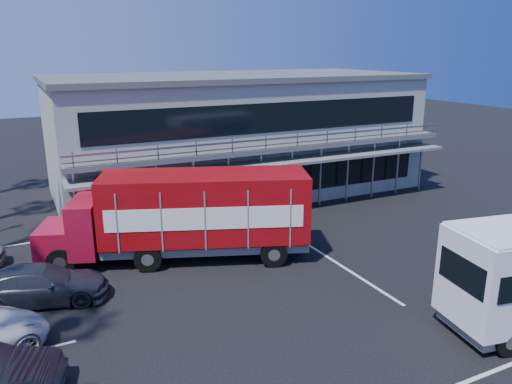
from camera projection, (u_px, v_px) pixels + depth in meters
name	position (u px, v px, depth m)	size (l,w,h in m)	color
ground	(325.00, 294.00, 18.54)	(120.00, 120.00, 0.00)	black
building	(235.00, 133.00, 31.70)	(22.40, 12.00, 7.30)	gray
red_truck	(187.00, 213.00, 21.12)	(11.37, 6.37, 3.77)	maroon
parked_car_d	(40.00, 284.00, 17.77)	(1.90, 4.68, 1.36)	#272B34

